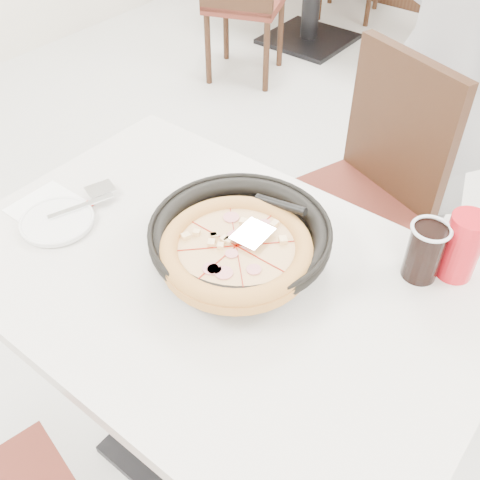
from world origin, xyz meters
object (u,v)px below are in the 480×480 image
Objects in this scene: side_plate at (57,222)px; diner_person at (442,60)px; main_table at (220,369)px; chair_far at (344,206)px; pizza at (236,253)px; red_cup at (462,246)px; cola_glass at (424,253)px; pizza_pan at (240,243)px.

side_plate is 1.38m from diner_person.
main_table is 1.26× the size of chair_far.
main_table is at bearing 15.71° from side_plate.
side_plate is at bearing -162.23° from pizza.
diner_person is (-0.42, 0.87, -0.02)m from red_cup.
pizza is (0.04, 0.03, 0.44)m from main_table.
main_table is 9.23× the size of cola_glass.
main_table is 3.61× the size of pizza.
main_table is at bearing -98.19° from pizza_pan.
pizza is at bearing 17.77° from side_plate.
pizza_pan is at bearing 24.29° from side_plate.
red_cup is at bearing 41.87° from cola_glass.
pizza is 1.88× the size of side_plate.
pizza_pan is 1.14× the size of pizza.
chair_far is at bearing 94.56° from pizza_pan.
main_table is 0.74× the size of diner_person.
cola_glass is at bearing -138.13° from red_cup.
cola_glass is 0.99m from diner_person.
cola_glass is at bearing 37.54° from pizza.
chair_far is 0.75m from pizza.
pizza reaches higher than pizza_pan.
diner_person is at bearing 90.67° from pizza_pan.
chair_far is at bearing 140.88° from red_cup.
pizza is 0.47m from side_plate.
pizza is 0.48m from red_cup.
red_cup is (0.42, 0.33, 0.45)m from main_table.
main_table is 6.81× the size of side_plate.
red_cup is (0.45, -0.37, 0.35)m from chair_far.
red_cup is at bearing 38.25° from pizza.
main_table is 0.63m from cola_glass.
main_table is 0.57m from side_plate.
pizza is 2.55× the size of cola_glass.
diner_person reaches higher than side_plate.
side_plate is at bearing 85.25° from chair_far.
main_table is 0.42m from pizza_pan.
red_cup reaches higher than pizza_pan.
chair_far is at bearing 96.51° from pizza.
pizza_pan is 2.15× the size of side_plate.
main_table is 0.70m from chair_far.
chair_far reaches higher than pizza.
diner_person reaches higher than red_cup.
pizza_pan is at bearing 81.81° from main_table.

